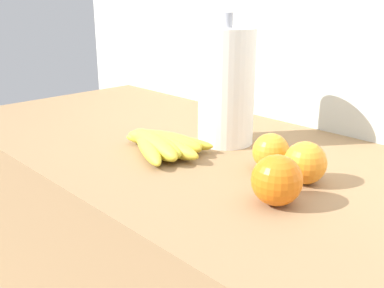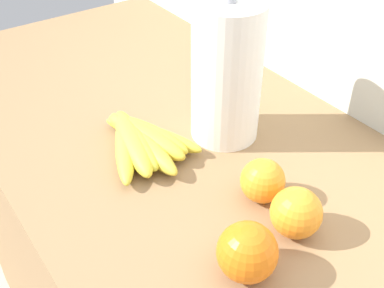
{
  "view_description": "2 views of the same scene",
  "coord_description": "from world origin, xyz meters",
  "px_view_note": "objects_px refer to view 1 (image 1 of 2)",
  "views": [
    {
      "loc": [
        0.34,
        -0.63,
        1.19
      ],
      "look_at": [
        -0.25,
        -0.07,
        0.92
      ],
      "focal_mm": 42.03,
      "sensor_mm": 36.0,
      "label": 1
    },
    {
      "loc": [
        0.26,
        -0.39,
        1.4
      ],
      "look_at": [
        -0.23,
        -0.04,
        0.94
      ],
      "focal_mm": 45.34,
      "sensor_mm": 36.0,
      "label": 2
    }
  ],
  "objects_px": {
    "orange_back_left": "(305,163)",
    "paper_towel_roll": "(226,87)",
    "orange_right": "(277,180)",
    "banana_bunch": "(159,143)",
    "orange_center": "(271,152)"
  },
  "relations": [
    {
      "from": "orange_back_left",
      "to": "paper_towel_roll",
      "type": "xyz_separation_m",
      "value": [
        -0.25,
        0.07,
        0.09
      ]
    },
    {
      "from": "orange_back_left",
      "to": "orange_right",
      "type": "distance_m",
      "value": 0.1
    },
    {
      "from": "banana_bunch",
      "to": "orange_center",
      "type": "bearing_deg",
      "value": 22.59
    },
    {
      "from": "paper_towel_roll",
      "to": "banana_bunch",
      "type": "bearing_deg",
      "value": -107.45
    },
    {
      "from": "banana_bunch",
      "to": "paper_towel_roll",
      "type": "relative_size",
      "value": 0.77
    },
    {
      "from": "banana_bunch",
      "to": "orange_center",
      "type": "xyz_separation_m",
      "value": [
        0.22,
        0.09,
        0.02
      ]
    },
    {
      "from": "banana_bunch",
      "to": "orange_center",
      "type": "distance_m",
      "value": 0.23
    },
    {
      "from": "orange_center",
      "to": "paper_towel_roll",
      "type": "relative_size",
      "value": 0.25
    },
    {
      "from": "banana_bunch",
      "to": "orange_right",
      "type": "xyz_separation_m",
      "value": [
        0.31,
        -0.02,
        0.02
      ]
    },
    {
      "from": "banana_bunch",
      "to": "paper_towel_roll",
      "type": "bearing_deg",
      "value": 72.55
    },
    {
      "from": "paper_towel_roll",
      "to": "orange_center",
      "type": "bearing_deg",
      "value": -19.6
    },
    {
      "from": "orange_right",
      "to": "orange_back_left",
      "type": "bearing_deg",
      "value": 98.94
    },
    {
      "from": "banana_bunch",
      "to": "orange_right",
      "type": "bearing_deg",
      "value": -4.12
    },
    {
      "from": "orange_back_left",
      "to": "orange_center",
      "type": "distance_m",
      "value": 0.08
    },
    {
      "from": "orange_right",
      "to": "orange_center",
      "type": "xyz_separation_m",
      "value": [
        -0.1,
        0.11,
        -0.01
      ]
    }
  ]
}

